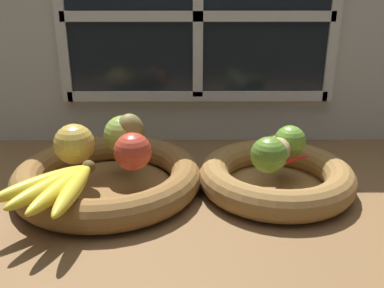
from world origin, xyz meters
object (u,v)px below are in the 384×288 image
object	(u,v)px
pear_brown	(130,134)
chili_pepper	(290,161)
apple_red_right	(133,152)
potato_back	(284,145)
fruit_bowl_left	(108,179)
fruit_bowl_right	(276,178)
apple_golden_left	(74,144)
apple_green_back	(123,134)
potato_large	(278,152)
banana_bunch_front	(57,186)
lime_far	(290,141)
lime_near	(269,155)

from	to	relation	value
pear_brown	chili_pepper	distance (cm)	31.67
apple_red_right	potato_back	world-z (taller)	apple_red_right
potato_back	fruit_bowl_left	bearing A→B (deg)	-172.88
fruit_bowl_right	apple_golden_left	size ratio (longest dim) A/B	3.92
apple_green_back	potato_large	size ratio (longest dim) A/B	1.08
fruit_bowl_right	potato_large	bearing A→B (deg)	0.00
fruit_bowl_right	potato_back	distance (cm)	7.11
apple_golden_left	potato_back	bearing A→B (deg)	5.62
pear_brown	banana_bunch_front	xyz separation A→B (cm)	(-9.65, -17.53, -2.80)
apple_red_right	chili_pepper	bearing A→B (deg)	3.73
fruit_bowl_left	lime_far	size ratio (longest dim) A/B	5.83
lime_near	lime_far	distance (cm)	9.44
banana_bunch_front	potato_large	xyz separation A→B (cm)	(38.44, 12.29, 1.03)
apple_golden_left	lime_far	world-z (taller)	apple_golden_left
apple_red_right	potato_large	distance (cm)	27.39
fruit_bowl_left	lime_near	xyz separation A→B (cm)	(30.22, -3.83, 6.47)
fruit_bowl_right	apple_green_back	distance (cm)	31.56
pear_brown	lime_near	world-z (taller)	pear_brown
apple_green_back	potato_back	size ratio (longest dim) A/B	0.97
fruit_bowl_right	potato_large	xyz separation A→B (cm)	(0.00, 0.00, 5.54)
apple_golden_left	banana_bunch_front	size ratio (longest dim) A/B	0.40
potato_back	fruit_bowl_right	bearing A→B (deg)	-114.44
apple_green_back	pear_brown	world-z (taller)	pear_brown
potato_large	chili_pepper	xyz separation A→B (cm)	(2.15, -0.63, -1.59)
lime_far	potato_back	bearing A→B (deg)	152.74
banana_bunch_front	chili_pepper	size ratio (longest dim) A/B	1.47
lime_near	chili_pepper	size ratio (longest dim) A/B	0.51
pear_brown	fruit_bowl_right	bearing A→B (deg)	-10.30
apple_red_right	fruit_bowl_left	bearing A→B (deg)	155.22
fruit_bowl_left	apple_green_back	distance (cm)	9.47
banana_bunch_front	potato_back	bearing A→B (deg)	22.38
fruit_bowl_right	potato_back	world-z (taller)	potato_back
fruit_bowl_left	apple_red_right	distance (cm)	9.01
potato_back	lime_far	size ratio (longest dim) A/B	1.27
apple_golden_left	chili_pepper	world-z (taller)	apple_golden_left
banana_bunch_front	potato_large	size ratio (longest dim) A/B	2.69
potato_large	lime_near	size ratio (longest dim) A/B	1.07
fruit_bowl_left	fruit_bowl_right	world-z (taller)	same
pear_brown	potato_large	bearing A→B (deg)	-10.30
apple_green_back	lime_near	bearing A→B (deg)	-19.28
lime_far	fruit_bowl_right	bearing A→B (deg)	-127.87
banana_bunch_front	lime_near	xyz separation A→B (cm)	(35.89, 8.47, 1.95)
fruit_bowl_left	apple_golden_left	size ratio (longest dim) A/B	4.72
apple_red_right	banana_bunch_front	bearing A→B (deg)	-138.94
potato_large	apple_golden_left	bearing A→B (deg)	179.49
apple_red_right	pear_brown	size ratio (longest dim) A/B	0.84
apple_green_back	fruit_bowl_right	bearing A→B (deg)	-10.96
apple_golden_left	apple_green_back	distance (cm)	10.06
apple_red_right	potato_back	xyz separation A→B (cm)	(29.23, 6.89, -1.36)
apple_red_right	potato_back	bearing A→B (deg)	13.27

